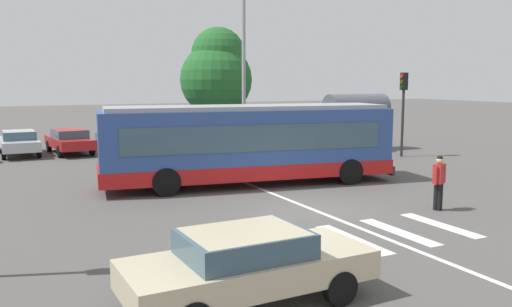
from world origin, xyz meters
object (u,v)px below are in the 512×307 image
background_tree_right (217,72)px  parked_car_red (70,140)px  pedestrian_crossing_street (439,180)px  twin_arm_street_lamp (244,46)px  parked_car_silver (19,141)px  parked_car_black (244,131)px  city_transit_bus (248,144)px  foreground_sedan (248,262)px  parked_car_blue (163,135)px  parked_car_charcoal (205,133)px  traffic_light_far_corner (403,100)px  bus_stop_shelter (356,108)px  parked_car_teal (120,137)px

background_tree_right → parked_car_red: bearing=-175.7°
pedestrian_crossing_street → twin_arm_street_lamp: (-0.28, 13.49, 4.79)m
parked_car_silver → parked_car_black: 13.35m
city_transit_bus → parked_car_silver: 14.88m
pedestrian_crossing_street → foreground_sedan: size_ratio=0.38×
parked_car_silver → parked_car_blue: bearing=-2.0°
parked_car_charcoal → parked_car_blue: bearing=-176.7°
pedestrian_crossing_street → background_tree_right: 19.77m
twin_arm_street_lamp → traffic_light_far_corner: bearing=-26.7°
foreground_sedan → parked_car_red: 22.41m
pedestrian_crossing_street → parked_car_charcoal: 19.08m
city_transit_bus → foreground_sedan: city_transit_bus is taller
parked_car_silver → bus_stop_shelter: (17.62, -6.19, 1.65)m
parked_car_red → background_tree_right: bearing=4.3°
traffic_light_far_corner → background_tree_right: bearing=124.0°
parked_car_charcoal → background_tree_right: (0.98, 0.36, 3.77)m
city_transit_bus → parked_car_silver: bearing=120.5°
parked_car_red → background_tree_right: size_ratio=0.63×
traffic_light_far_corner → foreground_sedan: bearing=-139.2°
twin_arm_street_lamp → foreground_sedan: bearing=-115.0°
parked_car_silver → twin_arm_street_lamp: 13.10m
foreground_sedan → background_tree_right: bearing=68.9°
city_transit_bus → twin_arm_street_lamp: bearing=66.1°
parked_car_silver → parked_car_teal: same height
parked_car_red → parked_car_charcoal: same height
bus_stop_shelter → foreground_sedan: bearing=-131.9°
parked_car_teal → parked_car_blue: size_ratio=1.01×
traffic_light_far_corner → parked_car_black: bearing=117.0°
city_transit_bus → parked_car_red: bearing=112.0°
parked_car_blue → foreground_sedan: bearing=-103.0°
parked_car_red → parked_car_teal: 2.79m
pedestrian_crossing_street → twin_arm_street_lamp: twin_arm_street_lamp is taller
parked_car_charcoal → parked_car_black: bearing=1.7°
parked_car_silver → parked_car_blue: (7.88, -0.27, 0.00)m
parked_car_charcoal → parked_car_black: 2.73m
traffic_light_far_corner → bus_stop_shelter: bearing=99.5°
city_transit_bus → parked_car_silver: (-7.53, 12.81, -0.82)m
parked_car_blue → city_transit_bus: bearing=-91.6°
pedestrian_crossing_street → foreground_sedan: (-8.29, -3.66, -0.20)m
parked_car_charcoal → parked_car_teal: bearing=-178.0°
parked_car_silver → parked_car_red: (2.54, -0.44, 0.00)m
parked_car_red → parked_car_blue: size_ratio=1.03×
parked_car_teal → traffic_light_far_corner: bearing=-35.5°
parked_car_black → traffic_light_far_corner: traffic_light_far_corner is taller
parked_car_silver → background_tree_right: bearing=1.2°
foreground_sedan → parked_car_red: same height
pedestrian_crossing_street → parked_car_blue: size_ratio=0.38×
parked_car_teal → bus_stop_shelter: (12.29, -5.89, 1.65)m
pedestrian_crossing_street → parked_car_charcoal: (-0.35, 19.08, -0.20)m
twin_arm_street_lamp → background_tree_right: (0.92, 5.95, -1.22)m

